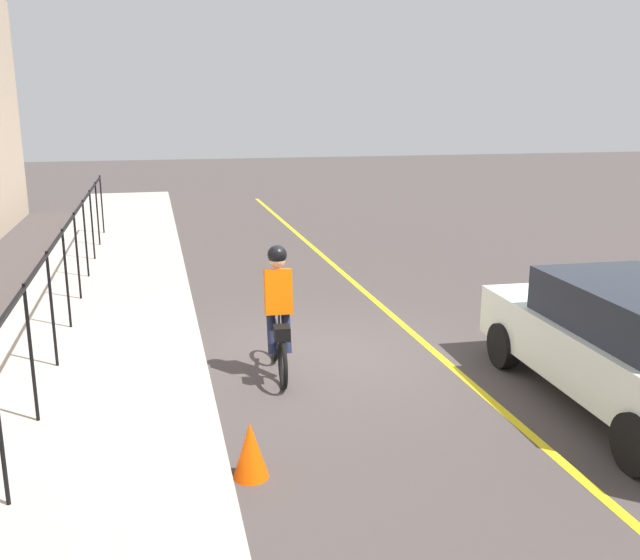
# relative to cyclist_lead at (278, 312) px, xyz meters

# --- Properties ---
(ground_plane) EXTENTS (80.00, 80.00, 0.00)m
(ground_plane) POSITION_rel_cyclist_lead_xyz_m (0.59, -0.84, -0.91)
(ground_plane) COLOR #433B39
(lane_line_centre) EXTENTS (36.00, 0.12, 0.01)m
(lane_line_centre) POSITION_rel_cyclist_lead_xyz_m (0.59, -2.44, -0.91)
(lane_line_centre) COLOR yellow
(lane_line_centre) RESTS_ON ground
(sidewalk) EXTENTS (40.00, 3.20, 0.15)m
(sidewalk) POSITION_rel_cyclist_lead_xyz_m (0.59, 2.56, -0.84)
(sidewalk) COLOR #ACA195
(sidewalk) RESTS_ON ground
(iron_fence) EXTENTS (19.29, 0.04, 1.60)m
(iron_fence) POSITION_rel_cyclist_lead_xyz_m (1.59, 2.96, 0.41)
(iron_fence) COLOR black
(iron_fence) RESTS_ON sidewalk
(cyclist_lead) EXTENTS (1.71, 0.38, 1.83)m
(cyclist_lead) POSITION_rel_cyclist_lead_xyz_m (0.00, 0.00, 0.00)
(cyclist_lead) COLOR black
(cyclist_lead) RESTS_ON ground
(patrol_sedan) EXTENTS (4.46, 2.05, 1.58)m
(patrol_sedan) POSITION_rel_cyclist_lead_xyz_m (-1.99, -3.94, -0.09)
(patrol_sedan) COLOR white
(patrol_sedan) RESTS_ON ground
(traffic_cone_near) EXTENTS (0.36, 0.36, 0.59)m
(traffic_cone_near) POSITION_rel_cyclist_lead_xyz_m (-2.57, 0.75, -0.62)
(traffic_cone_near) COLOR #EF4D04
(traffic_cone_near) RESTS_ON ground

